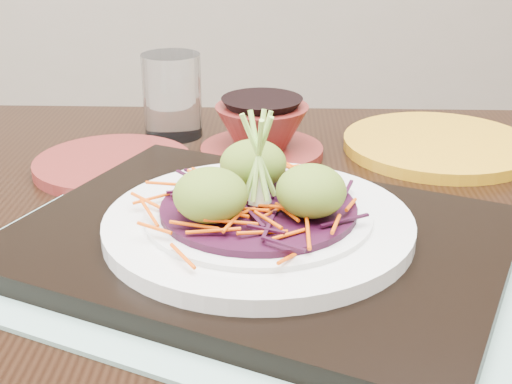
{
  "coord_description": "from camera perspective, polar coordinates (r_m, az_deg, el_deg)",
  "views": [
    {
      "loc": [
        -0.16,
        -0.5,
        1.06
      ],
      "look_at": [
        -0.11,
        0.04,
        0.82
      ],
      "focal_mm": 50.0,
      "sensor_mm": 36.0,
      "label": 1
    }
  ],
  "objects": [
    {
      "name": "guacamole_scoops",
      "position": [
        0.57,
        0.21,
        0.71
      ],
      "size": [
        0.14,
        0.12,
        0.04
      ],
      "color": "olive",
      "rests_on": "cabbage_bed"
    },
    {
      "name": "scallion_garnish",
      "position": [
        0.56,
        0.21,
        2.56
      ],
      "size": [
        0.06,
        0.06,
        0.09
      ],
      "primitive_type": null,
      "color": "#91C44E",
      "rests_on": "cabbage_bed"
    },
    {
      "name": "white_plate",
      "position": [
        0.58,
        0.2,
        -2.48
      ],
      "size": [
        0.25,
        0.25,
        0.02
      ],
      "color": "silver",
      "rests_on": "serving_tray"
    },
    {
      "name": "terracotta_bowl_set",
      "position": [
        0.81,
        0.47,
        4.69
      ],
      "size": [
        0.16,
        0.16,
        0.06
      ],
      "rotation": [
        0.0,
        0.0,
        0.15
      ],
      "color": "#5B1915",
      "rests_on": "dining_table"
    },
    {
      "name": "carrot_julienne",
      "position": [
        0.58,
        0.2,
        -0.62
      ],
      "size": [
        0.2,
        0.2,
        0.01
      ],
      "primitive_type": null,
      "color": "#DA4703",
      "rests_on": "cabbage_bed"
    },
    {
      "name": "water_glass",
      "position": [
        0.87,
        -6.71,
        7.67
      ],
      "size": [
        0.08,
        0.08,
        0.1
      ],
      "primitive_type": "cylinder",
      "rotation": [
        0.0,
        0.0,
        0.17
      ],
      "color": "white",
      "rests_on": "dining_table"
    },
    {
      "name": "placemat",
      "position": [
        0.6,
        0.2,
        -4.89
      ],
      "size": [
        0.57,
        0.53,
        0.0
      ],
      "primitive_type": "cube",
      "rotation": [
        0.0,
        0.0,
        -0.55
      ],
      "color": "#87AE9F",
      "rests_on": "dining_table"
    },
    {
      "name": "serving_tray",
      "position": [
        0.59,
        0.2,
        -3.98
      ],
      "size": [
        0.49,
        0.45,
        0.02
      ],
      "primitive_type": "cube",
      "rotation": [
        0.0,
        0.0,
        -0.55
      ],
      "color": "black",
      "rests_on": "placemat"
    },
    {
      "name": "terracotta_side_plate",
      "position": [
        0.79,
        -11.35,
        2.19
      ],
      "size": [
        0.22,
        0.22,
        0.01
      ],
      "primitive_type": "cylinder",
      "rotation": [
        0.0,
        0.0,
        -0.33
      ],
      "color": "#5B1915",
      "rests_on": "dining_table"
    },
    {
      "name": "yellow_plate",
      "position": [
        0.86,
        14.38,
        3.68
      ],
      "size": [
        0.28,
        0.28,
        0.01
      ],
      "primitive_type": "cylinder",
      "rotation": [
        0.0,
        0.0,
        -0.32
      ],
      "color": "#BC8114",
      "rests_on": "dining_table"
    },
    {
      "name": "dining_table",
      "position": [
        0.67,
        1.17,
        -12.11
      ],
      "size": [
        1.34,
        0.98,
        0.77
      ],
      "rotation": [
        0.0,
        0.0,
        -0.13
      ],
      "color": "black",
      "rests_on": "ground"
    },
    {
      "name": "cabbage_bed",
      "position": [
        0.58,
        0.2,
        -1.33
      ],
      "size": [
        0.16,
        0.16,
        0.01
      ],
      "primitive_type": "cylinder",
      "color": "black",
      "rests_on": "white_plate"
    }
  ]
}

